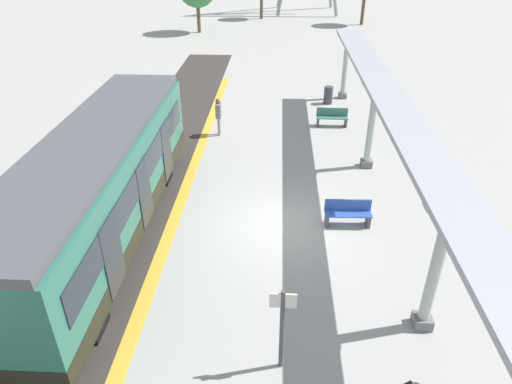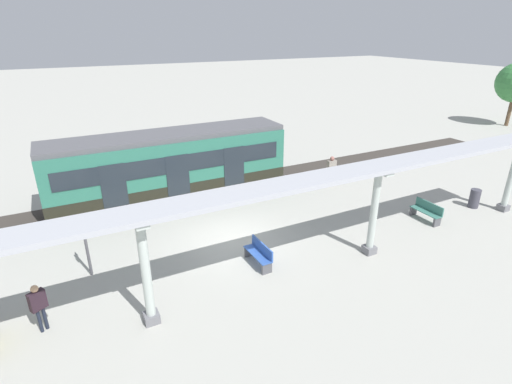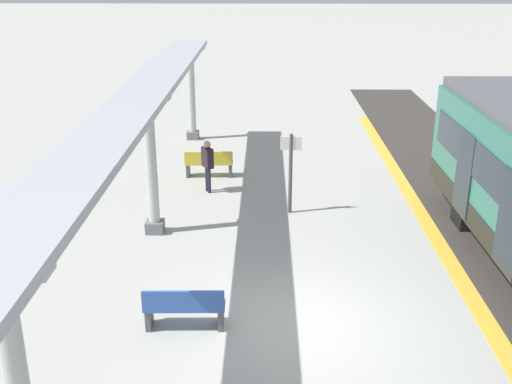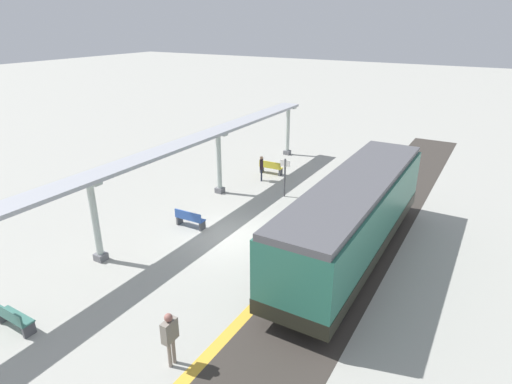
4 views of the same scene
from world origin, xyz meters
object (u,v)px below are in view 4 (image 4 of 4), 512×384
object	(u,v)px
canopy_pillar_nearest	(288,131)
canopy_pillar_third	(95,221)
canopy_pillar_second	(219,163)
platform_info_sign	(285,174)
passenger_waiting_near_edge	(170,333)
bench_near_end	(13,318)
train_near_carriage	(354,218)
bench_far_end	(190,219)
bench_mid_platform	(271,167)
passenger_by_the_benches	(261,165)

from	to	relation	value
canopy_pillar_nearest	canopy_pillar_third	bearing A→B (deg)	90.00
canopy_pillar_second	platform_info_sign	distance (m)	3.72
canopy_pillar_third	passenger_waiting_near_edge	bearing A→B (deg)	155.21
canopy_pillar_nearest	bench_near_end	xyz separation A→B (m)	(-1.00, 21.45, -1.34)
train_near_carriage	bench_far_end	size ratio (longest dim) A/B	7.79
canopy_pillar_third	platform_info_sign	xyz separation A→B (m)	(-3.44, -9.88, -0.45)
bench_near_end	bench_mid_platform	world-z (taller)	same
canopy_pillar_nearest	bench_far_end	distance (m)	13.08
bench_near_end	platform_info_sign	world-z (taller)	platform_info_sign
bench_near_end	bench_mid_platform	xyz separation A→B (m)	(-0.00, -17.08, 0.00)
train_near_carriage	platform_info_sign	bearing A→B (deg)	-40.33
canopy_pillar_third	passenger_waiting_near_edge	size ratio (longest dim) A/B	1.99
bench_mid_platform	platform_info_sign	xyz separation A→B (m)	(-2.44, 2.89, 0.89)
bench_mid_platform	passenger_waiting_near_edge	size ratio (longest dim) A/B	0.86
bench_near_end	bench_mid_platform	size ratio (longest dim) A/B	0.99
canopy_pillar_second	bench_mid_platform	xyz separation A→B (m)	(-1.00, -4.23, -1.34)
canopy_pillar_nearest	bench_mid_platform	xyz separation A→B (m)	(-1.00, 4.37, -1.34)
canopy_pillar_second	passenger_by_the_benches	world-z (taller)	canopy_pillar_second
canopy_pillar_nearest	canopy_pillar_third	size ratio (longest dim) A/B	1.00
bench_near_end	passenger_waiting_near_edge	world-z (taller)	passenger_waiting_near_edge
canopy_pillar_nearest	canopy_pillar_third	xyz separation A→B (m)	(0.00, 17.14, 0.00)
canopy_pillar_nearest	bench_near_end	bearing A→B (deg)	92.67
canopy_pillar_third	platform_info_sign	distance (m)	10.47
canopy_pillar_second	bench_far_end	distance (m)	4.72
passenger_waiting_near_edge	passenger_by_the_benches	bearing A→B (deg)	-69.92
bench_mid_platform	platform_info_sign	bearing A→B (deg)	130.22
bench_mid_platform	canopy_pillar_second	bearing A→B (deg)	76.68
canopy_pillar_second	train_near_carriage	bearing A→B (deg)	160.01
bench_mid_platform	bench_far_end	distance (m)	8.57
canopy_pillar_nearest	passenger_waiting_near_edge	world-z (taller)	canopy_pillar_nearest
passenger_waiting_near_edge	bench_far_end	bearing A→B (deg)	-54.70
train_near_carriage	bench_mid_platform	world-z (taller)	train_near_carriage
canopy_pillar_nearest	canopy_pillar_third	distance (m)	17.14
train_near_carriage	canopy_pillar_second	xyz separation A→B (m)	(8.79, -3.20, -0.05)
train_near_carriage	bench_near_end	xyz separation A→B (m)	(7.80, 9.65, -1.38)
canopy_pillar_second	platform_info_sign	world-z (taller)	canopy_pillar_second
train_near_carriage	platform_info_sign	world-z (taller)	train_near_carriage
bench_far_end	passenger_waiting_near_edge	xyz separation A→B (m)	(-5.04, 7.12, 0.66)
train_near_carriage	bench_mid_platform	xyz separation A→B (m)	(7.79, -7.43, -1.38)
canopy_pillar_nearest	bench_mid_platform	distance (m)	4.68
canopy_pillar_third	bench_far_end	bearing A→B (deg)	-107.12
canopy_pillar_third	canopy_pillar_nearest	bearing A→B (deg)	-90.00
bench_far_end	passenger_by_the_benches	xyz separation A→B (m)	(0.20, -7.22, 0.53)
canopy_pillar_nearest	train_near_carriage	bearing A→B (deg)	126.69
passenger_waiting_near_edge	bench_mid_platform	bearing A→B (deg)	-71.23
canopy_pillar_second	bench_mid_platform	world-z (taller)	canopy_pillar_second
canopy_pillar_second	bench_mid_platform	size ratio (longest dim) A/B	2.32
canopy_pillar_nearest	canopy_pillar_second	bearing A→B (deg)	90.00
train_near_carriage	canopy_pillar_third	bearing A→B (deg)	31.23
bench_near_end	bench_mid_platform	bearing A→B (deg)	-90.01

